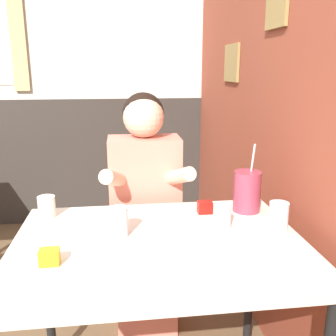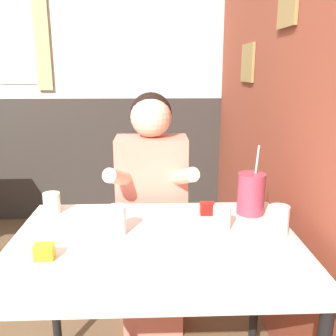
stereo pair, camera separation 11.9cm
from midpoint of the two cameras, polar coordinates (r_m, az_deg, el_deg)
brick_wall_right at (r=2.12m, az=16.97°, el=14.32°), size 0.08×4.51×2.70m
back_wall at (r=3.41m, az=-17.42°, el=14.40°), size 5.99×0.09×2.70m
main_table at (r=1.37m, az=0.65°, el=-13.80°), size 1.02×0.74×0.77m
person_seated at (r=1.88m, az=-0.61°, el=-7.13°), size 0.42×0.40×1.25m
cocktail_pitcher at (r=1.59m, az=14.65°, el=-3.82°), size 0.11×0.11×0.29m
glass_near_pitcher at (r=1.42m, az=18.89°, el=-7.71°), size 0.07×0.07×0.11m
glass_center at (r=1.44m, az=10.59°, el=-7.44°), size 0.07×0.07×0.09m
glass_far_side at (r=1.62m, az=-15.29°, el=-5.19°), size 0.07×0.07×0.09m
glass_by_brick at (r=1.37m, az=-5.31°, el=-7.93°), size 0.07×0.07×0.11m
condiment_ketchup at (r=1.57m, az=8.20°, el=-6.16°), size 0.06×0.04×0.05m
condiment_mustard at (r=1.25m, az=-15.72°, el=-12.24°), size 0.06×0.04×0.05m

